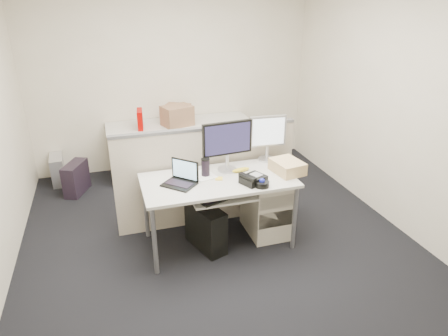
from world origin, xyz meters
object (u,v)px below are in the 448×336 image
object	(u,v)px
desk	(218,185)
desk_phone	(253,179)
laptop	(179,175)
monitor_main	(227,147)

from	to	relation	value
desk	desk_phone	size ratio (longest dim) A/B	6.69
laptop	desk_phone	xyz separation A→B (m)	(0.69, -0.16, -0.08)
laptop	desk_phone	bearing A→B (deg)	31.71
desk	desk_phone	xyz separation A→B (m)	(0.30, -0.18, 0.10)
monitor_main	desk	bearing A→B (deg)	-134.82
monitor_main	laptop	bearing A→B (deg)	-164.85
desk	monitor_main	world-z (taller)	monitor_main
laptop	monitor_main	bearing A→B (deg)	64.84
desk_phone	laptop	bearing A→B (deg)	142.66
monitor_main	desk_phone	world-z (taller)	monitor_main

